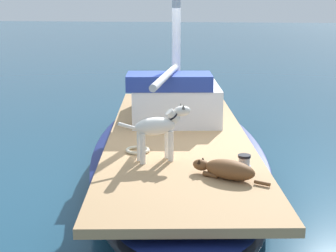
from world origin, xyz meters
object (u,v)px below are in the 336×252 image
Objects in this scene: sailboat_main at (178,153)px; coiled_rope at (138,150)px; dog_brown at (227,169)px; dog_white at (159,128)px; deck_winch at (244,164)px.

coiled_rope is (-0.40, -1.07, 0.35)m from sailboat_main.
coiled_rope is at bearing 144.42° from dog_brown.
dog_white is 4.15× the size of deck_winch.
dog_brown reaches higher than sailboat_main.
coiled_rope is (-1.20, 0.86, -0.08)m from dog_brown.
deck_winch is 1.53m from coiled_rope.
sailboat_main is 2.14m from dog_brown.
dog_brown is (0.87, -0.54, -0.32)m from dog_white.
dog_white is at bearing -43.28° from coiled_rope.
dog_brown reaches higher than deck_winch.
dog_white is at bearing -92.44° from sailboat_main.
dog_white is 0.61m from coiled_rope.
sailboat_main is 2.00m from deck_winch.
dog_brown is 0.31m from deck_winch.
dog_brown is at bearing -32.08° from dog_white.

